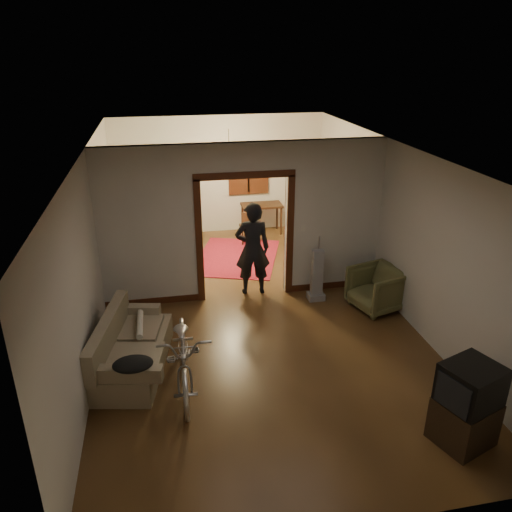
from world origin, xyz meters
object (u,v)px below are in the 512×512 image
object	(u,v)px
sofa	(133,343)
desk	(262,219)
person	(252,249)
bicycle	(185,354)
locker	(171,204)
armchair	(377,289)

from	to	relation	value
sofa	desk	world-z (taller)	sofa
person	desk	world-z (taller)	person
person	desk	bearing A→B (deg)	-102.11
person	desk	size ratio (longest dim) A/B	1.80
bicycle	locker	bearing A→B (deg)	90.84
sofa	desk	size ratio (longest dim) A/B	1.85
armchair	desk	xyz separation A→B (m)	(-1.19, 4.11, -0.02)
bicycle	armchair	bearing A→B (deg)	25.64
bicycle	locker	distance (m)	5.53
bicycle	person	size ratio (longest dim) A/B	1.09
sofa	desk	bearing A→B (deg)	71.58
locker	desk	world-z (taller)	locker
person	locker	bearing A→B (deg)	-63.04
sofa	armchair	world-z (taller)	sofa
sofa	bicycle	bearing A→B (deg)	-26.59
bicycle	locker	xyz separation A→B (m)	(0.06, 5.52, 0.41)
sofa	person	world-z (taller)	person
sofa	locker	xyz separation A→B (m)	(0.75, 4.98, 0.50)
locker	desk	distance (m)	2.23
locker	desk	size ratio (longest dim) A/B	1.89
armchair	locker	world-z (taller)	locker
armchair	locker	xyz separation A→B (m)	(-3.34, 3.99, 0.54)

